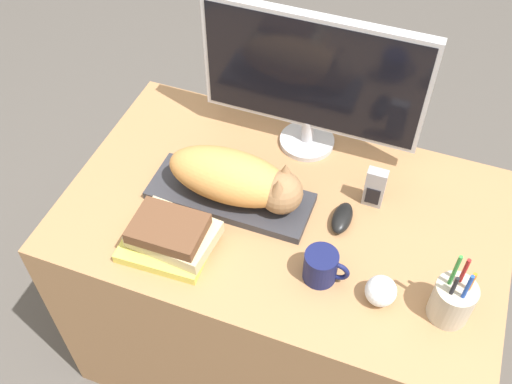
# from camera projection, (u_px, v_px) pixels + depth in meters

# --- Properties ---
(desk) EXTENTS (1.17, 0.72, 0.75)m
(desk) POSITION_uv_depth(u_px,v_px,m) (280.00, 286.00, 1.87)
(desk) COLOR #9E7047
(desk) RESTS_ON ground_plane
(keyboard) EXTENTS (0.44, 0.16, 0.02)m
(keyboard) POSITION_uv_depth(u_px,v_px,m) (230.00, 196.00, 1.60)
(keyboard) COLOR #2D2D33
(keyboard) RESTS_ON desk
(cat) EXTENTS (0.37, 0.15, 0.14)m
(cat) POSITION_uv_depth(u_px,v_px,m) (239.00, 179.00, 1.54)
(cat) COLOR #D18C47
(cat) RESTS_ON keyboard
(monitor) EXTENTS (0.61, 0.16, 0.43)m
(monitor) POSITION_uv_depth(u_px,v_px,m) (312.00, 78.00, 1.57)
(monitor) COLOR #B7B7BC
(monitor) RESTS_ON desk
(computer_mouse) EXTENTS (0.05, 0.11, 0.04)m
(computer_mouse) POSITION_uv_depth(u_px,v_px,m) (342.00, 218.00, 1.55)
(computer_mouse) COLOR black
(computer_mouse) RESTS_ON desk
(coffee_mug) EXTENTS (0.11, 0.08, 0.09)m
(coffee_mug) POSITION_uv_depth(u_px,v_px,m) (322.00, 266.00, 1.42)
(coffee_mug) COLOR #141947
(coffee_mug) RESTS_ON desk
(pen_cup) EXTENTS (0.10, 0.10, 0.21)m
(pen_cup) POSITION_uv_depth(u_px,v_px,m) (452.00, 300.00, 1.34)
(pen_cup) COLOR #B2A893
(pen_cup) RESTS_ON desk
(baseball) EXTENTS (0.07, 0.07, 0.07)m
(baseball) POSITION_uv_depth(u_px,v_px,m) (381.00, 291.00, 1.38)
(baseball) COLOR silver
(baseball) RESTS_ON desk
(phone) EXTENTS (0.05, 0.03, 0.12)m
(phone) POSITION_uv_depth(u_px,v_px,m) (375.00, 188.00, 1.56)
(phone) COLOR #99999E
(phone) RESTS_ON desk
(book_stack) EXTENTS (0.24, 0.18, 0.10)m
(book_stack) POSITION_uv_depth(u_px,v_px,m) (170.00, 236.00, 1.48)
(book_stack) COLOR #CCC14C
(book_stack) RESTS_ON desk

